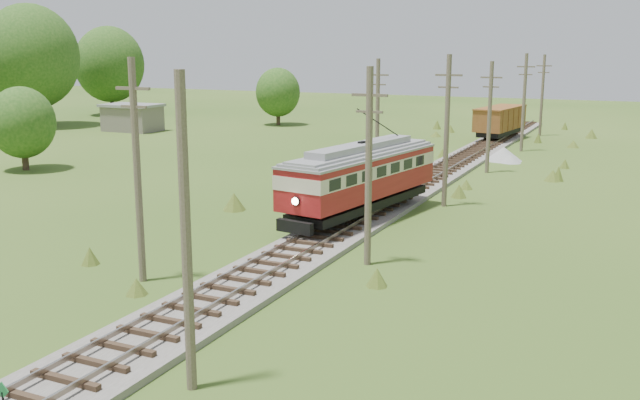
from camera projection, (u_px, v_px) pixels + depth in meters
The scene contains 18 objects.
railbed_main at pixel (409, 190), 46.88m from camera, with size 3.60×96.00×0.57m.
switch_marker at pixel (3, 398), 18.05m from camera, with size 0.45×0.06×1.08m.
streetcar at pixel (361, 174), 38.85m from camera, with size 4.81×12.50×5.65m.
gondola at pixel (500, 120), 73.02m from camera, with size 3.91×9.08×2.92m.
gravel_pile at pixel (505, 155), 60.06m from camera, with size 3.22×3.41×1.17m.
utility_pole_r_1 at pixel (186, 236), 19.01m from camera, with size 0.30×0.30×8.80m.
utility_pole_r_2 at pixel (369, 165), 30.45m from camera, with size 1.60×0.30×8.60m.
utility_pole_r_3 at pixel (447, 130), 41.98m from camera, with size 1.60×0.30×9.00m.
utility_pole_r_4 at pixel (489, 116), 53.65m from camera, with size 1.60×0.30×8.40m.
utility_pole_r_5 at pixel (524, 101), 64.96m from camera, with size 1.60×0.30×8.90m.
utility_pole_r_6 at pixel (542, 94), 76.59m from camera, with size 1.60×0.30×8.70m.
utility_pole_l_a at pixel (137, 169), 28.18m from camera, with size 1.60×0.30×9.00m.
utility_pole_l_b at pixel (377, 115), 53.18m from camera, with size 1.60×0.30×8.60m.
tree_left_4 at pixel (31, 57), 85.20m from camera, with size 11.34×11.34×14.61m.
tree_left_5 at pixel (110, 64), 100.47m from camera, with size 9.66×9.66×12.44m.
tree_mid_a at pixel (278, 92), 87.79m from camera, with size 5.46×5.46×7.03m.
tree_mid_c at pixel (22, 123), 54.98m from camera, with size 5.04×5.04×6.49m.
shed at pixel (132, 117), 81.72m from camera, with size 6.40×4.40×3.10m.
Camera 1 is at (14.11, -10.16, 9.31)m, focal length 40.00 mm.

